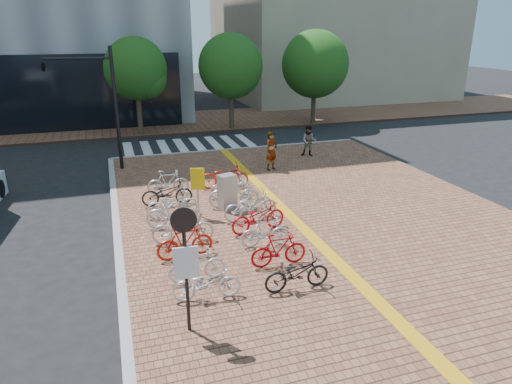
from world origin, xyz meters
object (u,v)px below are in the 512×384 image
object	(u,v)px
bike_2	(185,242)
bike_1	(197,265)
bike_10	(266,232)
bike_11	(258,217)
pedestrian_a	(271,151)
bike_15	(225,176)
bike_8	(297,273)
bike_7	(168,182)
yellow_sign	(197,183)
bike_0	(207,283)
utility_box	(227,192)
bike_13	(234,194)
bike_4	(173,213)
traffic_light_pole	(83,87)
bike_12	(250,206)
bike_14	(230,186)
bike_3	(183,227)
notice_sign	(185,256)
bike_5	(172,204)
bike_9	(279,250)
pedestrian_b	(309,141)
bike_6	(167,193)

from	to	relation	value
bike_2	bike_1	bearing A→B (deg)	177.18
bike_10	bike_11	bearing A→B (deg)	-2.27
pedestrian_a	bike_15	bearing A→B (deg)	-171.93
bike_8	bike_10	world-z (taller)	bike_10
bike_7	yellow_sign	bearing A→B (deg)	-159.77
bike_0	yellow_sign	distance (m)	5.41
pedestrian_a	bike_10	bearing A→B (deg)	-137.22
bike_10	utility_box	distance (m)	3.38
bike_10	bike_13	size ratio (longest dim) A/B	0.83
bike_7	yellow_sign	distance (m)	2.90
bike_4	bike_13	distance (m)	2.68
bike_2	bike_8	world-z (taller)	bike_2
pedestrian_a	traffic_light_pole	distance (m)	8.94
bike_2	bike_12	distance (m)	3.42
bike_14	bike_3	bearing A→B (deg)	142.20
notice_sign	bike_5	bearing A→B (deg)	84.89
bike_8	bike_3	bearing A→B (deg)	32.25
bike_8	bike_9	size ratio (longest dim) A/B	1.07
bike_4	pedestrian_a	xyz separation A→B (m)	(5.42, 5.38, 0.37)
bike_3	bike_12	world-z (taller)	bike_12
bike_2	pedestrian_b	size ratio (longest dim) A/B	1.05
bike_5	pedestrian_b	bearing A→B (deg)	-54.82
bike_6	notice_sign	size ratio (longest dim) A/B	0.64
bike_0	bike_2	world-z (taller)	bike_2
bike_7	pedestrian_a	xyz separation A→B (m)	(5.13, 1.92, 0.41)
bike_0	bike_2	size ratio (longest dim) A/B	1.01
bike_5	bike_11	distance (m)	3.31
bike_0	utility_box	distance (m)	6.02
utility_box	traffic_light_pole	distance (m)	8.84
pedestrian_a	pedestrian_b	size ratio (longest dim) A/B	1.14
bike_12	bike_6	bearing A→B (deg)	43.85
bike_15	yellow_sign	size ratio (longest dim) A/B	1.11
bike_4	bike_15	world-z (taller)	bike_4
bike_3	bike_10	bearing A→B (deg)	-106.72
bike_8	bike_13	xyz separation A→B (m)	(-0.03, 5.95, 0.11)
bike_6	yellow_sign	distance (m)	1.89
bike_9	bike_12	xyz separation A→B (m)	(0.23, 3.42, 0.02)
bike_6	bike_10	distance (m)	5.06
bike_3	pedestrian_a	world-z (taller)	pedestrian_a
bike_0	bike_14	bearing A→B (deg)	-13.85
bike_1	bike_11	distance (m)	3.57
bike_14	traffic_light_pole	xyz separation A→B (m)	(-5.26, 5.43, 3.44)
bike_11	notice_sign	size ratio (longest dim) A/B	0.66
bike_9	bike_11	distance (m)	2.40
bike_4	bike_5	world-z (taller)	bike_4
bike_4	bike_14	world-z (taller)	bike_4
bike_7	pedestrian_b	bearing A→B (deg)	-59.35
bike_3	bike_11	size ratio (longest dim) A/B	0.99
bike_3	bike_6	world-z (taller)	bike_3
bike_6	bike_7	world-z (taller)	bike_7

